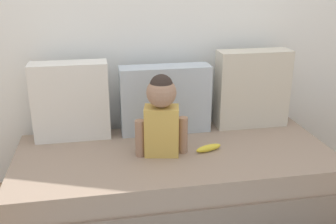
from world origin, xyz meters
TOP-DOWN VIEW (x-y plane):
  - ground_plane at (0.00, 0.00)m, footprint 12.00×12.00m
  - couch at (0.00, 0.00)m, footprint 1.92×0.84m
  - throw_pillow_left at (-0.60, 0.32)m, footprint 0.47×0.16m
  - throw_pillow_center at (0.00, 0.32)m, footprint 0.58×0.16m
  - throw_pillow_right at (0.60, 0.32)m, footprint 0.48×0.16m
  - toddler at (-0.08, -0.02)m, footprint 0.31×0.17m
  - banana at (0.20, -0.04)m, footprint 0.18×0.09m

SIDE VIEW (x-z plane):
  - ground_plane at x=0.00m, z-range 0.00..0.00m
  - couch at x=0.00m, z-range 0.00..0.38m
  - banana at x=0.20m, z-range 0.38..0.42m
  - throw_pillow_center at x=0.00m, z-range 0.38..0.82m
  - throw_pillow_left at x=-0.60m, z-range 0.38..0.87m
  - toddler at x=-0.08m, z-range 0.39..0.87m
  - throw_pillow_right at x=0.60m, z-range 0.38..0.90m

